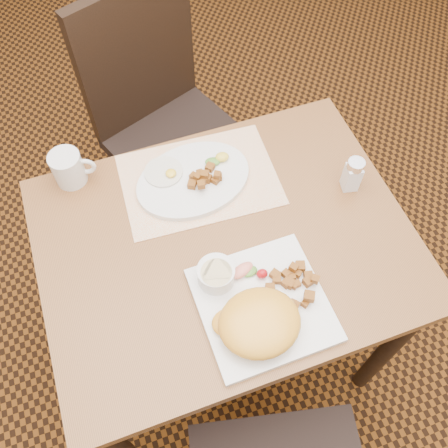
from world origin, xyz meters
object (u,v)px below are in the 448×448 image
(plate_oval, at_px, (193,180))
(salt_shaker, at_px, (353,174))
(table, at_px, (226,261))
(plate_square, at_px, (263,305))
(coffee_mug, at_px, (69,168))
(chair_far, at_px, (164,116))

(plate_oval, height_order, salt_shaker, salt_shaker)
(table, bearing_deg, plate_square, -84.30)
(table, bearing_deg, plate_oval, 96.11)
(coffee_mug, bearing_deg, plate_square, -56.24)
(plate_oval, distance_m, coffee_mug, 0.32)
(plate_square, height_order, coffee_mug, coffee_mug)
(plate_square, bearing_deg, plate_oval, 95.91)
(table, relative_size, coffee_mug, 8.07)
(salt_shaker, bearing_deg, coffee_mug, 158.31)
(plate_square, height_order, salt_shaker, salt_shaker)
(plate_oval, distance_m, salt_shaker, 0.41)
(chair_far, height_order, plate_square, chair_far)
(table, relative_size, salt_shaker, 9.00)
(table, relative_size, plate_square, 3.21)
(plate_square, bearing_deg, salt_shaker, 34.71)
(chair_far, bearing_deg, salt_shaker, 98.86)
(plate_square, relative_size, coffee_mug, 2.51)
(chair_far, distance_m, coffee_mug, 0.53)
(table, xyz_separation_m, coffee_mug, (-0.31, 0.31, 0.16))
(plate_square, xyz_separation_m, salt_shaker, (0.34, 0.23, 0.04))
(plate_square, xyz_separation_m, plate_oval, (-0.04, 0.38, 0.00))
(table, bearing_deg, coffee_mug, 135.38)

